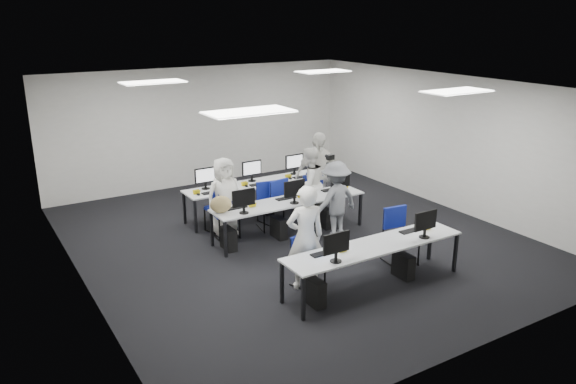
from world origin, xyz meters
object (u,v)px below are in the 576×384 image
chair_7 (310,201)px  student_1 (309,184)px  photographer (335,201)px  desk_front (375,248)px  desk_mid (290,203)px  chair_4 (319,202)px  chair_1 (400,246)px  chair_2 (225,222)px  student_3 (317,174)px  chair_5 (221,216)px  student_0 (305,237)px  student_2 (224,196)px  chair_0 (307,270)px  chair_6 (273,208)px  chair_3 (270,214)px

chair_7 → student_1: 0.63m
photographer → desk_front: bearing=66.0°
desk_mid → chair_7: bearing=38.6°
chair_4 → chair_7: size_ratio=1.00×
chair_7 → photographer: size_ratio=0.60×
chair_1 → chair_2: size_ratio=1.05×
desk_mid → student_3: size_ratio=1.74×
desk_front → chair_5: bearing=106.8°
chair_2 → student_0: 2.71m
desk_front → student_2: 3.52m
chair_4 → student_0: size_ratio=0.55×
desk_front → desk_mid: bearing=90.0°
student_0 → desk_mid: bearing=-102.6°
chair_0 → student_1: size_ratio=0.53×
chair_4 → student_3: 0.63m
chair_6 → chair_5: bearing=165.6°
chair_1 → student_3: (0.17, 2.86, 0.61)m
chair_0 → chair_7: chair_7 is taller
chair_0 → chair_6: 2.98m
chair_4 → desk_mid: bearing=-148.9°
chair_3 → student_2: (-0.92, 0.20, 0.49)m
student_3 → chair_6: bearing=179.7°
chair_3 → chair_0: bearing=-96.0°
chair_6 → student_3: size_ratio=0.54×
student_0 → student_2: student_0 is taller
desk_mid → chair_6: chair_6 is taller
chair_7 → student_2: size_ratio=0.60×
chair_6 → student_0: size_ratio=0.57×
chair_7 → chair_6: bearing=-159.7°
chair_0 → chair_4: bearing=34.7°
student_2 → photographer: size_ratio=1.01×
chair_4 → photographer: bearing=-110.6°
chair_7 → photographer: (-0.38, -1.44, 0.48)m
chair_5 → desk_mid: bearing=-60.1°
chair_0 → student_3: student_3 is taller
chair_2 → chair_0: bearing=-80.0°
chair_6 → chair_7: chair_6 is taller
desk_mid → chair_7: (1.05, 0.84, -0.38)m
desk_front → chair_6: (0.09, 3.40, -0.37)m
chair_3 → chair_4: (1.33, 0.13, -0.00)m
desk_mid → chair_0: size_ratio=3.79×
chair_3 → student_3: (1.30, 0.19, 0.62)m
chair_5 → photographer: 2.36m
student_3 → photographer: (-0.49, -1.34, -0.14)m
student_2 → student_1: bearing=-7.0°
chair_1 → chair_6: bearing=113.7°
student_3 → student_0: bearing=-124.1°
chair_2 → chair_4: (2.31, 0.06, -0.00)m
desk_mid → chair_2: 1.33m
desk_mid → chair_1: (1.00, -2.12, -0.37)m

